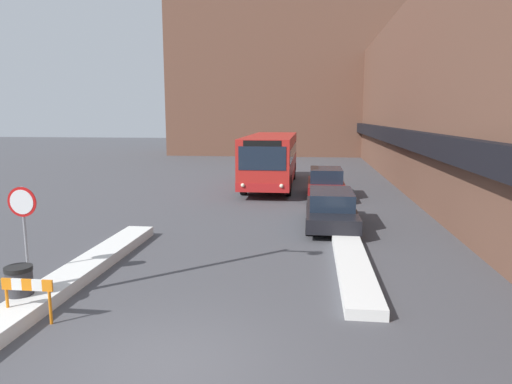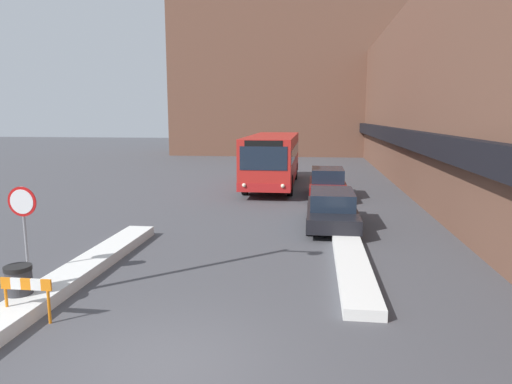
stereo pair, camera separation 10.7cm
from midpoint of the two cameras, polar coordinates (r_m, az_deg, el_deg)
ground_plane at (r=8.40m, az=-11.71°, el=-20.73°), size 160.00×160.00×0.00m
building_row_right at (r=31.79m, az=20.95°, el=10.76°), size 5.50×60.00×10.55m
building_backdrop_far at (r=51.78m, az=4.25°, el=14.85°), size 26.00×8.00×18.16m
snow_bank_left at (r=12.88m, az=-21.80°, el=-9.53°), size 0.90×9.22×0.31m
snow_bank_right at (r=12.89m, az=11.85°, el=-9.15°), size 0.90×6.22×0.26m
city_bus at (r=27.40m, az=1.80°, el=4.22°), size 2.70×10.44×3.07m
parked_car_front at (r=17.77m, az=9.19°, el=-2.03°), size 1.90×4.76×1.38m
parked_car_middle at (r=24.03m, az=8.60°, el=1.12°), size 1.88×4.40×1.52m
stop_sign at (r=12.88m, az=-27.32°, el=-2.38°), size 0.76×0.08×2.46m
trash_bin at (r=11.53m, az=-27.66°, el=-10.48°), size 0.59×0.59×0.95m
construction_barricade at (r=10.59m, az=-26.91°, el=-11.07°), size 1.10×0.06×0.94m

